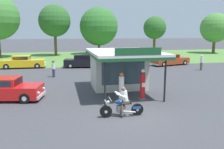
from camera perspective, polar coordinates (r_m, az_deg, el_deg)
name	(u,v)px	position (r m, az deg, el deg)	size (l,w,h in m)	color
ground_plane	(130,114)	(12.76, 4.44, -9.64)	(300.00, 300.00, 0.00)	#424247
grass_verge_strip	(82,57)	(41.85, -7.47, 4.26)	(120.00, 24.00, 0.01)	#56843D
service_station_kiosk	(119,66)	(18.07, 1.82, 2.05)	(4.72, 6.75, 3.47)	beige
gas_pump_nearside	(121,88)	(14.85, 2.32, -3.31)	(0.44, 0.44, 1.88)	slate
gas_pump_offside	(143,86)	(15.24, 7.50, -2.72)	(0.44, 0.44, 2.04)	slate
motorcycle_with_rider	(123,104)	(12.22, 2.61, -7.30)	(2.33, 0.70, 1.58)	black
featured_classic_sedan	(4,90)	(16.68, -24.82, -3.35)	(5.08, 2.76, 1.47)	red
parked_car_second_row_spare	(170,60)	(32.20, 14.01, 3.44)	(5.78, 3.17, 1.46)	#993819
parked_car_back_row_far_right	(85,62)	(29.44, -6.67, 3.15)	(5.54, 2.64, 1.60)	black
parked_car_back_row_left	(23,62)	(30.73, -20.98, 2.80)	(5.45, 2.07, 1.52)	gold
bystander_leaning_by_kiosk	(54,69)	(23.42, -14.12, 1.43)	(0.35, 0.35, 1.62)	#2D3351
bystander_standing_back_lot	(202,62)	(28.80, 21.06, 2.81)	(0.34, 0.34, 1.76)	brown
tree_oak_left	(99,27)	(46.79, -3.25, 11.64)	(7.48, 7.48, 9.20)	brown
tree_oak_right	(215,29)	(53.91, 23.98, 10.23)	(6.03, 6.03, 8.27)	brown
tree_oak_centre	(55,21)	(45.12, -13.87, 12.61)	(5.82, 5.82, 9.33)	brown
tree_oak_distant_spare	(155,28)	(48.77, 10.42, 11.15)	(4.57, 4.57, 7.53)	brown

